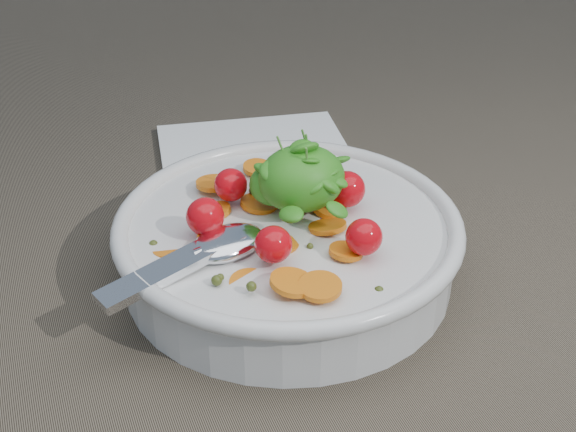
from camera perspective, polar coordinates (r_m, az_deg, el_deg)
name	(u,v)px	position (r m, az deg, el deg)	size (l,w,h in m)	color
ground	(258,291)	(0.54, -2.13, -5.35)	(6.00, 6.00, 0.00)	brown
bowl	(288,242)	(0.54, -0.02, -1.89)	(0.25, 0.23, 0.10)	silver
napkin	(256,156)	(0.70, -2.28, 4.31)	(0.16, 0.14, 0.01)	white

